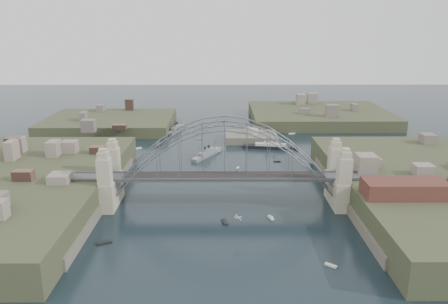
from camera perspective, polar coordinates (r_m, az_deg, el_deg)
ground at (r=124.15m, az=0.05°, el=-6.78°), size 500.00×500.00×0.00m
bridge at (r=119.84m, az=0.05°, el=-1.36°), size 84.00×13.80×24.60m
shore_west at (r=135.73m, az=-25.05°, el=-5.44°), size 50.50×90.00×12.00m
shore_east at (r=136.37m, az=25.02°, el=-5.34°), size 50.50×90.00×12.00m
headland_nw at (r=221.40m, az=-14.53°, el=3.23°), size 60.00×45.00×9.00m
headland_ne at (r=234.80m, az=12.19°, el=4.18°), size 70.00×55.00×9.50m
fort_island at (r=191.02m, az=3.51°, el=1.42°), size 22.00×16.00×9.40m
wharf_shed at (r=116.36m, az=22.39°, el=-4.41°), size 20.00×8.00×4.00m
finger_pier at (r=106.38m, az=22.16°, el=-11.83°), size 4.00×22.00×1.40m
naval_cruiser_near at (r=167.73m, az=-2.22°, el=-0.26°), size 11.35×17.54×5.61m
naval_cruiser_far at (r=208.04m, az=-6.16°, el=2.95°), size 6.91×17.18×5.80m
ocean_liner at (r=178.72m, az=6.05°, el=0.70°), size 22.46×6.28×5.46m
aeroplane at (r=104.59m, az=1.77°, el=-8.48°), size 1.84×3.14×0.48m
small_boat_a at (r=144.80m, az=-6.75°, el=-3.08°), size 2.23×2.01×2.38m
small_boat_b at (r=153.90m, az=1.78°, el=-2.07°), size 1.26×2.15×0.45m
small_boat_c at (r=113.20m, az=0.10°, el=-9.09°), size 1.73×3.40×0.45m
small_boat_d at (r=162.19m, az=6.89°, el=-1.22°), size 2.54×0.94×0.45m
small_boat_e at (r=181.07m, az=-11.14°, el=0.46°), size 3.36×2.66×0.45m
small_boat_f at (r=173.17m, az=-0.73°, el=0.09°), size 1.44×1.55×1.43m
small_boat_g at (r=97.41m, az=13.68°, el=-14.11°), size 2.55×2.27×0.45m
small_boat_h at (r=192.96m, az=-3.23°, el=1.73°), size 1.98×1.86×0.45m
small_boat_i at (r=146.20m, az=13.87°, el=-3.57°), size 2.60×1.12×0.45m
small_boat_j at (r=107.08m, az=-15.26°, el=-11.29°), size 3.57×2.44×0.45m
small_boat_k at (r=226.85m, az=-0.11°, el=4.01°), size 0.90×2.18×1.43m
small_boat_l at (r=152.18m, az=-13.32°, el=-2.74°), size 2.62×1.09×0.45m
small_boat_m at (r=116.08m, az=6.06°, el=-8.44°), size 1.68×2.49×1.43m
small_boat_n at (r=204.03m, az=8.78°, el=2.37°), size 3.09×1.64×0.45m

